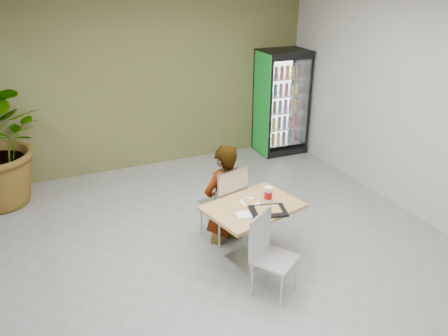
{
  "coord_description": "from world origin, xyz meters",
  "views": [
    {
      "loc": [
        -1.78,
        -3.79,
        3.21
      ],
      "look_at": [
        0.24,
        0.73,
        1.0
      ],
      "focal_mm": 35.0,
      "sensor_mm": 36.0,
      "label": 1
    }
  ],
  "objects_px": {
    "chair_near": "(268,248)",
    "beverage_fridge": "(282,102)",
    "dining_table": "(252,221)",
    "cafeteria_tray": "(268,211)",
    "chair_far": "(227,199)",
    "seated_woman": "(224,204)",
    "soda_cup": "(268,194)"
  },
  "relations": [
    {
      "from": "chair_near",
      "to": "beverage_fridge",
      "type": "relative_size",
      "value": 0.48
    },
    {
      "from": "dining_table",
      "to": "chair_near",
      "type": "relative_size",
      "value": 1.31
    },
    {
      "from": "cafeteria_tray",
      "to": "chair_far",
      "type": "bearing_deg",
      "value": 104.26
    },
    {
      "from": "dining_table",
      "to": "seated_woman",
      "type": "height_order",
      "value": "seated_woman"
    },
    {
      "from": "soda_cup",
      "to": "chair_near",
      "type": "bearing_deg",
      "value": -118.96
    },
    {
      "from": "dining_table",
      "to": "chair_near",
      "type": "bearing_deg",
      "value": -101.34
    },
    {
      "from": "dining_table",
      "to": "soda_cup",
      "type": "bearing_deg",
      "value": 8.36
    },
    {
      "from": "dining_table",
      "to": "seated_woman",
      "type": "bearing_deg",
      "value": 101.92
    },
    {
      "from": "dining_table",
      "to": "beverage_fridge",
      "type": "bearing_deg",
      "value": 54.15
    },
    {
      "from": "dining_table",
      "to": "chair_near",
      "type": "distance_m",
      "value": 0.58
    },
    {
      "from": "seated_woman",
      "to": "beverage_fridge",
      "type": "height_order",
      "value": "beverage_fridge"
    },
    {
      "from": "dining_table",
      "to": "chair_far",
      "type": "relative_size",
      "value": 1.17
    },
    {
      "from": "chair_near",
      "to": "seated_woman",
      "type": "height_order",
      "value": "seated_woman"
    },
    {
      "from": "dining_table",
      "to": "cafeteria_tray",
      "type": "distance_m",
      "value": 0.32
    },
    {
      "from": "chair_far",
      "to": "soda_cup",
      "type": "bearing_deg",
      "value": 108.9
    },
    {
      "from": "chair_near",
      "to": "seated_woman",
      "type": "distance_m",
      "value": 1.13
    },
    {
      "from": "cafeteria_tray",
      "to": "beverage_fridge",
      "type": "bearing_deg",
      "value": 57.0
    },
    {
      "from": "chair_near",
      "to": "soda_cup",
      "type": "distance_m",
      "value": 0.74
    },
    {
      "from": "soda_cup",
      "to": "cafeteria_tray",
      "type": "relative_size",
      "value": 0.43
    },
    {
      "from": "chair_near",
      "to": "beverage_fridge",
      "type": "distance_m",
      "value": 4.27
    },
    {
      "from": "cafeteria_tray",
      "to": "beverage_fridge",
      "type": "relative_size",
      "value": 0.21
    },
    {
      "from": "chair_near",
      "to": "cafeteria_tray",
      "type": "bearing_deg",
      "value": 29.12
    },
    {
      "from": "seated_woman",
      "to": "soda_cup",
      "type": "xyz_separation_m",
      "value": [
        0.34,
        -0.54,
        0.33
      ]
    },
    {
      "from": "cafeteria_tray",
      "to": "beverage_fridge",
      "type": "height_order",
      "value": "beverage_fridge"
    },
    {
      "from": "chair_far",
      "to": "soda_cup",
      "type": "relative_size",
      "value": 5.9
    },
    {
      "from": "chair_near",
      "to": "beverage_fridge",
      "type": "bearing_deg",
      "value": 25.72
    },
    {
      "from": "beverage_fridge",
      "to": "chair_far",
      "type": "bearing_deg",
      "value": -129.9
    },
    {
      "from": "chair_far",
      "to": "soda_cup",
      "type": "xyz_separation_m",
      "value": [
        0.31,
        -0.48,
        0.23
      ]
    },
    {
      "from": "soda_cup",
      "to": "cafeteria_tray",
      "type": "distance_m",
      "value": 0.28
    },
    {
      "from": "dining_table",
      "to": "soda_cup",
      "type": "relative_size",
      "value": 6.88
    },
    {
      "from": "dining_table",
      "to": "beverage_fridge",
      "type": "distance_m",
      "value": 3.74
    },
    {
      "from": "soda_cup",
      "to": "chair_far",
      "type": "bearing_deg",
      "value": 122.88
    }
  ]
}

